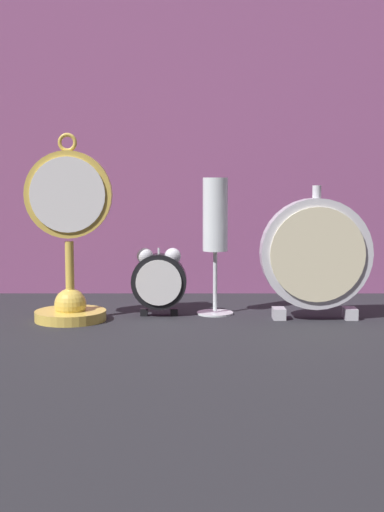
{
  "coord_description": "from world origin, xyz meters",
  "views": [
    {
      "loc": [
        0.0,
        -1.07,
        0.23
      ],
      "look_at": [
        0.0,
        0.08,
        0.1
      ],
      "focal_mm": 50.0,
      "sensor_mm": 36.0,
      "label": 1
    }
  ],
  "objects_px": {
    "alarm_clock_twin_bell": "(159,278)",
    "mantel_clock_silver": "(316,254)",
    "pocket_watch_on_stand": "(69,249)",
    "champagne_flute": "(215,226)"
  },
  "relations": [
    {
      "from": "champagne_flute",
      "to": "alarm_clock_twin_bell",
      "type": "bearing_deg",
      "value": -169.74
    },
    {
      "from": "pocket_watch_on_stand",
      "to": "alarm_clock_twin_bell",
      "type": "relative_size",
      "value": 2.63
    },
    {
      "from": "mantel_clock_silver",
      "to": "champagne_flute",
      "type": "distance_m",
      "value": 0.17
    },
    {
      "from": "pocket_watch_on_stand",
      "to": "champagne_flute",
      "type": "height_order",
      "value": "pocket_watch_on_stand"
    },
    {
      "from": "pocket_watch_on_stand",
      "to": "champagne_flute",
      "type": "distance_m",
      "value": 0.24
    },
    {
      "from": "alarm_clock_twin_bell",
      "to": "mantel_clock_silver",
      "type": "relative_size",
      "value": 0.52
    },
    {
      "from": "alarm_clock_twin_bell",
      "to": "mantel_clock_silver",
      "type": "distance_m",
      "value": 0.26
    },
    {
      "from": "pocket_watch_on_stand",
      "to": "mantel_clock_silver",
      "type": "relative_size",
      "value": 1.38
    },
    {
      "from": "mantel_clock_silver",
      "to": "alarm_clock_twin_bell",
      "type": "bearing_deg",
      "value": 173.81
    },
    {
      "from": "mantel_clock_silver",
      "to": "champagne_flute",
      "type": "bearing_deg",
      "value": 164.5
    }
  ]
}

